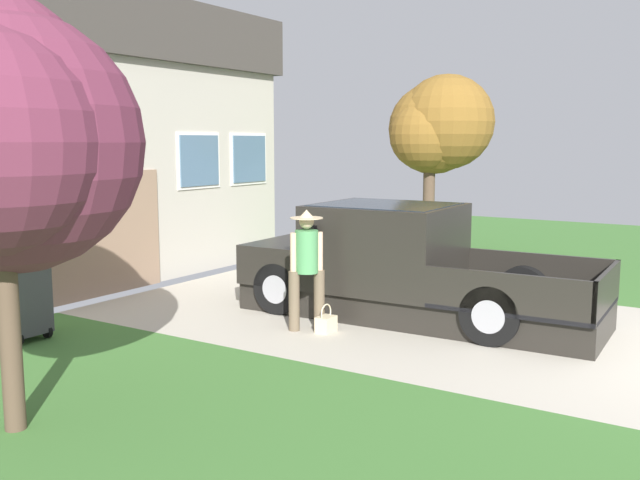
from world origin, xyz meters
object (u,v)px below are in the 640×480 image
Objects in this scene: neighbor_tree at (2,132)px; wheeled_trash_bin at (18,296)px; front_yard_tree at (438,127)px; person_with_hat at (307,263)px; pickup_truck at (391,266)px; handbag at (326,323)px; house_with_garage at (9,139)px.

neighbor_tree is 3.68× the size of wheeled_trash_bin.
neighbor_tree is at bearing -176.77° from front_yard_tree.
person_with_hat is 3.91m from wheeled_trash_bin.
front_yard_tree is 11.43m from neighbor_tree.
wheeled_trash_bin is at bearing 168.94° from front_yard_tree.
person_with_hat is 0.43× the size of neighbor_tree.
front_yard_tree is (5.77, 1.74, 2.20)m from pickup_truck.
person_with_hat is at bearing -171.06° from front_yard_tree.
front_yard_tree reaches higher than handbag.
house_with_garage is 5.93m from wheeled_trash_bin.
wheeled_trash_bin reaches higher than handbag.
front_yard_tree is (7.19, 1.13, 2.00)m from person_with_hat.
pickup_truck is 1.35× the size of neighbor_tree.
house_with_garage reaches higher than wheeled_trash_bin.
person_with_hat is at bearing -6.58° from neighbor_tree.
front_yard_tree reaches higher than neighbor_tree.
house_with_garage is 8.63m from neighbor_tree.
neighbor_tree is at bearing -143.54° from person_with_hat.
pickup_truck reaches higher than wheeled_trash_bin.
pickup_truck reaches higher than handbag.
wheeled_trash_bin is at bearing 126.88° from handbag.
front_yard_tree is at bearing 51.97° from person_with_hat.
pickup_truck is 3.17× the size of person_with_hat.
house_with_garage reaches higher than handbag.
pickup_truck is 5.31m from wheeled_trash_bin.
handbag is 4.18m from wheeled_trash_bin.
handbag is 8.35m from house_with_garage.
neighbor_tree is (-4.85, -7.13, 0.04)m from house_with_garage.
person_with_hat is 0.41× the size of front_yard_tree.
front_yard_tree reaches higher than person_with_hat.
neighbor_tree reaches higher than person_with_hat.
pickup_truck is 1.30× the size of front_yard_tree.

